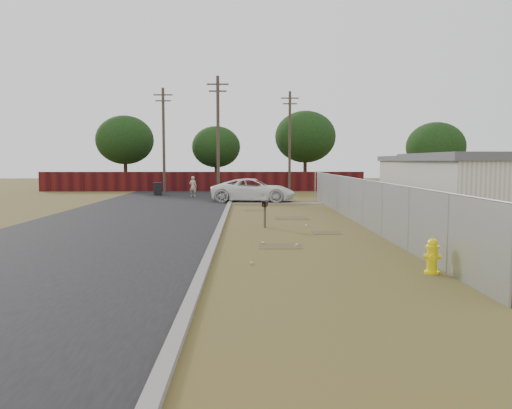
{
  "coord_description": "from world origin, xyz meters",
  "views": [
    {
      "loc": [
        -1.91,
        -21.18,
        2.79
      ],
      "look_at": [
        -1.54,
        -1.83,
        1.1
      ],
      "focal_mm": 35.0,
      "sensor_mm": 36.0,
      "label": 1
    }
  ],
  "objects_px": {
    "mailbox": "(265,206)",
    "pickup_truck": "(253,190)",
    "pedestrian": "(193,186)",
    "fire_hydrant": "(432,256)",
    "trash_bin": "(158,189)"
  },
  "relations": [
    {
      "from": "mailbox",
      "to": "pickup_truck",
      "type": "bearing_deg",
      "value": 91.3
    },
    {
      "from": "mailbox",
      "to": "trash_bin",
      "type": "bearing_deg",
      "value": 112.02
    },
    {
      "from": "trash_bin",
      "to": "pedestrian",
      "type": "bearing_deg",
      "value": -28.67
    },
    {
      "from": "mailbox",
      "to": "pedestrian",
      "type": "distance_m",
      "value": 18.76
    },
    {
      "from": "mailbox",
      "to": "pedestrian",
      "type": "xyz_separation_m",
      "value": [
        -4.94,
        18.1,
        -0.09
      ]
    },
    {
      "from": "pedestrian",
      "to": "trash_bin",
      "type": "xyz_separation_m",
      "value": [
        -3.05,
        1.67,
        -0.28
      ]
    },
    {
      "from": "pickup_truck",
      "to": "pedestrian",
      "type": "relative_size",
      "value": 3.54
    },
    {
      "from": "pickup_truck",
      "to": "trash_bin",
      "type": "xyz_separation_m",
      "value": [
        -7.69,
        6.37,
        -0.26
      ]
    },
    {
      "from": "fire_hydrant",
      "to": "pickup_truck",
      "type": "height_order",
      "value": "pickup_truck"
    },
    {
      "from": "mailbox",
      "to": "pickup_truck",
      "type": "xyz_separation_m",
      "value": [
        -0.3,
        13.4,
        -0.11
      ]
    },
    {
      "from": "mailbox",
      "to": "trash_bin",
      "type": "height_order",
      "value": "mailbox"
    },
    {
      "from": "trash_bin",
      "to": "pickup_truck",
      "type": "bearing_deg",
      "value": -39.61
    },
    {
      "from": "fire_hydrant",
      "to": "trash_bin",
      "type": "height_order",
      "value": "trash_bin"
    },
    {
      "from": "fire_hydrant",
      "to": "pedestrian",
      "type": "bearing_deg",
      "value": 108.14
    },
    {
      "from": "mailbox",
      "to": "pickup_truck",
      "type": "distance_m",
      "value": 13.4
    }
  ]
}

